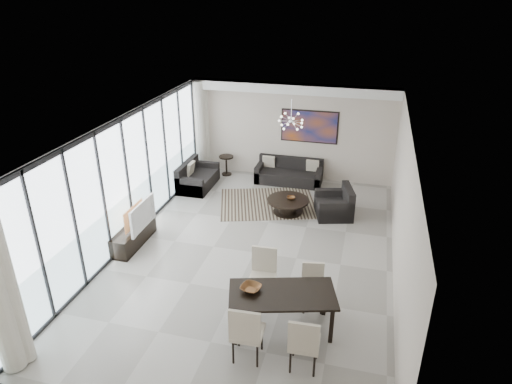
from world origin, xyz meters
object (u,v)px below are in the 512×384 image
(coffee_table, at_px, (288,205))
(tv_console, at_px, (134,236))
(television, at_px, (138,215))
(sofa_main, at_px, (289,175))
(dining_table, at_px, (282,297))

(coffee_table, xyz_separation_m, tv_console, (-3.12, -2.45, 0.01))
(television, bearing_deg, sofa_main, -31.34)
(tv_console, bearing_deg, coffee_table, 38.10)
(television, bearing_deg, tv_console, 101.74)
(sofa_main, bearing_deg, coffee_table, -80.11)
(coffee_table, distance_m, tv_console, 3.97)
(television, distance_m, dining_table, 4.16)
(tv_console, bearing_deg, sofa_main, 57.83)
(coffee_table, relative_size, television, 1.00)
(sofa_main, bearing_deg, dining_table, -80.38)
(coffee_table, distance_m, sofa_main, 2.00)
(coffee_table, height_order, television, television)
(tv_console, xyz_separation_m, television, (0.16, 0.03, 0.54))
(coffee_table, xyz_separation_m, sofa_main, (-0.34, 1.97, 0.03))
(coffee_table, relative_size, dining_table, 0.55)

